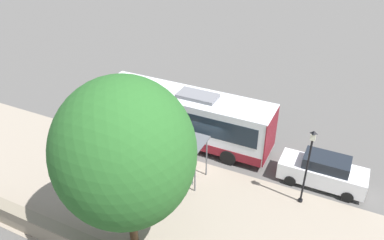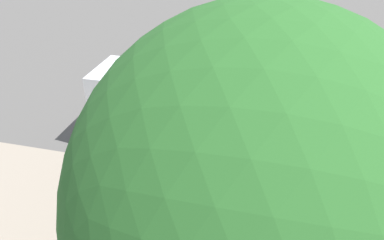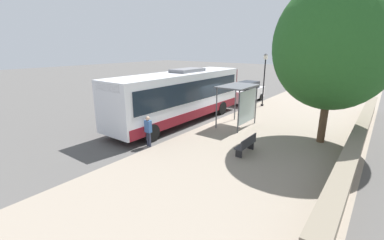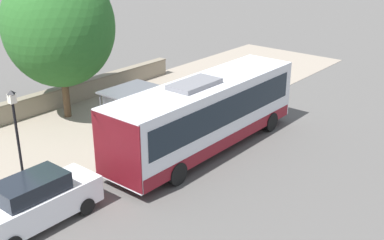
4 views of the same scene
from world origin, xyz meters
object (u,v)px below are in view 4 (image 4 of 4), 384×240
bus (206,113)px  parked_car_behind_bus (36,202)px  shade_tree (59,26)px  pedestrian (233,99)px  bench (149,100)px  bus_shelter (128,97)px  street_lamp_near (18,137)px

bus → parked_car_behind_bus: (-0.71, -8.83, -0.93)m
parked_car_behind_bus → shade_tree: bearing=137.5°
pedestrian → bench: size_ratio=1.01×
shade_tree → parked_car_behind_bus: shade_tree is taller
bus → bus_shelter: size_ratio=4.04×
bus → pedestrian: size_ratio=6.89×
bus → shade_tree: shade_tree is taller
pedestrian → shade_tree: shade_tree is taller
pedestrian → street_lamp_near: 12.81m
street_lamp_near → bus: bearing=72.2°
bench → parked_car_behind_bus: 12.41m
street_lamp_near → parked_car_behind_bus: 2.67m
pedestrian → bench: bearing=-153.8°
street_lamp_near → shade_tree: (-6.03, 6.53, 2.46)m
pedestrian → shade_tree: bearing=-138.8°
bus_shelter → pedestrian: 6.48m
bench → shade_tree: (-2.55, -3.93, 4.64)m
bus_shelter → pedestrian: (2.08, 6.00, -1.26)m
shade_tree → pedestrian: bearing=41.2°
street_lamp_near → bench: bearing=108.4°
shade_tree → street_lamp_near: bearing=-47.3°
shade_tree → parked_car_behind_bus: bearing=-42.5°
bus → bus_shelter: 3.99m
parked_car_behind_bus → street_lamp_near: bearing=159.2°
bus_shelter → street_lamp_near: (1.10, -6.66, 0.44)m
bus_shelter → shade_tree: 5.72m
bus_shelter → street_lamp_near: bearing=-80.6°
bench → parked_car_behind_bus: size_ratio=0.35×
bus_shelter → bench: (-2.38, 3.81, -1.74)m
bus → pedestrian: bus is taller
bus_shelter → parked_car_behind_bus: bearing=-67.9°
pedestrian → shade_tree: size_ratio=0.20×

